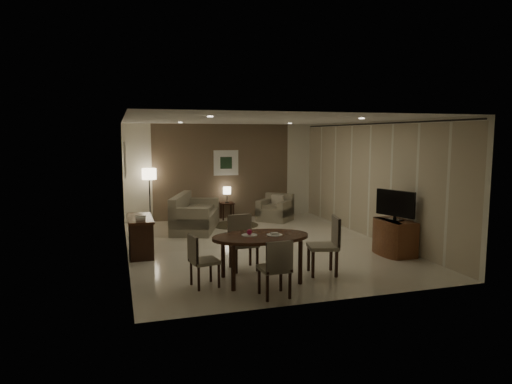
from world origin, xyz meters
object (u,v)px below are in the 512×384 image
object	(u,v)px
chair_left	(205,261)
floor_lamp	(150,196)
chair_far	(243,243)
sofa	(195,212)
armchair	(275,208)
tv_cabinet	(395,237)
side_table	(227,211)
chair_right	(322,246)
dining_table	(261,258)
console_desk	(140,236)
chair_near	(274,268)

from	to	relation	value
chair_left	floor_lamp	xyz separation A→B (m)	(-0.45, 5.53, 0.33)
chair_far	chair_left	size ratio (longest dim) A/B	1.14
sofa	armchair	distance (m)	2.41
tv_cabinet	side_table	world-z (taller)	tv_cabinet
chair_right	sofa	bearing A→B (deg)	-148.17
tv_cabinet	chair_right	size ratio (longest dim) A/B	0.90
dining_table	armchair	distance (m)	5.33
chair_left	sofa	distance (m)	4.41
console_desk	floor_lamp	world-z (taller)	floor_lamp
dining_table	floor_lamp	xyz separation A→B (m)	(-1.39, 5.51, 0.37)
chair_right	sofa	xyz separation A→B (m)	(-1.47, 4.32, -0.05)
chair_far	chair_right	bearing A→B (deg)	-30.98
chair_near	floor_lamp	world-z (taller)	floor_lamp
chair_far	floor_lamp	bearing A→B (deg)	102.47
console_desk	chair_near	distance (m)	3.55
dining_table	side_table	size ratio (longest dim) A/B	3.37
chair_far	sofa	bearing A→B (deg)	91.38
chair_near	chair_far	xyz separation A→B (m)	(-0.07, 1.46, 0.04)
dining_table	chair_far	distance (m)	0.71
armchair	tv_cabinet	bearing A→B (deg)	-30.61
chair_left	side_table	bearing A→B (deg)	-28.02
chair_left	chair_right	bearing A→B (deg)	-99.79
sofa	console_desk	bearing A→B (deg)	164.24
dining_table	chair_far	xyz separation A→B (m)	(-0.10, 0.69, 0.10)
console_desk	side_table	xyz separation A→B (m)	(2.56, 3.25, -0.14)
sofa	floor_lamp	distance (m)	1.58
tv_cabinet	chair_near	xyz separation A→B (m)	(-3.12, -1.58, 0.09)
console_desk	sofa	bearing A→B (deg)	54.61
chair_near	chair_far	bearing A→B (deg)	-89.31
chair_near	chair_left	bearing A→B (deg)	-41.80
tv_cabinet	armchair	bearing A→B (deg)	104.87
chair_near	chair_right	size ratio (longest dim) A/B	0.88
tv_cabinet	dining_table	xyz separation A→B (m)	(-3.09, -0.81, 0.03)
chair_right	side_table	xyz separation A→B (m)	(-0.36, 5.53, -0.26)
chair_far	armchair	bearing A→B (deg)	61.32
chair_right	chair_near	bearing A→B (deg)	-42.32
chair_far	floor_lamp	distance (m)	4.99
tv_cabinet	chair_right	bearing A→B (deg)	-158.38
tv_cabinet	floor_lamp	xyz separation A→B (m)	(-4.47, 4.70, 0.40)
chair_near	side_table	world-z (taller)	chair_near
console_desk	tv_cabinet	bearing A→B (deg)	-17.05
console_desk	chair_far	size ratio (longest dim) A/B	1.25
tv_cabinet	sofa	size ratio (longest dim) A/B	0.47
floor_lamp	sofa	bearing A→B (deg)	-48.00
side_table	dining_table	bearing A→B (deg)	-97.77
chair_left	console_desk	bearing A→B (deg)	9.36
tv_cabinet	sofa	bearing A→B (deg)	134.10
console_desk	dining_table	bearing A→B (deg)	-51.98
armchair	floor_lamp	distance (m)	3.44
chair_left	side_table	world-z (taller)	chair_left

